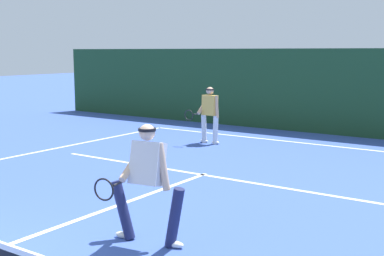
% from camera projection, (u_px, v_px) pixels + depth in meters
% --- Properties ---
extents(court_line_baseline_far, '(9.61, 0.10, 0.01)m').
position_uv_depth(court_line_baseline_far, '(293.00, 142.00, 14.43)').
color(court_line_baseline_far, white).
rests_on(court_line_baseline_far, ground_plane).
extents(court_line_service, '(7.83, 0.10, 0.01)m').
position_uv_depth(court_line_service, '(203.00, 175.00, 10.60)').
color(court_line_service, white).
rests_on(court_line_service, ground_plane).
extents(court_line_centre, '(0.10, 6.40, 0.01)m').
position_uv_depth(court_line_centre, '(96.00, 213.00, 8.09)').
color(court_line_centre, white).
rests_on(court_line_centre, ground_plane).
extents(player_near, '(1.12, 0.92, 1.62)m').
position_uv_depth(player_near, '(147.00, 179.00, 6.71)').
color(player_near, '#1E234C').
rests_on(player_near, ground_plane).
extents(player_far, '(0.79, 0.87, 1.57)m').
position_uv_depth(player_far, '(209.00, 113.00, 14.10)').
color(player_far, silver).
rests_on(player_far, ground_plane).
extents(back_fence_windscreen, '(21.75, 0.12, 2.63)m').
position_uv_depth(back_fence_windscreen, '(320.00, 91.00, 15.80)').
color(back_fence_windscreen, '#1C4124').
rests_on(back_fence_windscreen, ground_plane).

